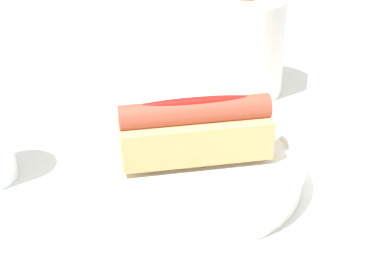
# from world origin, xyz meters

# --- Properties ---
(ground_plane) EXTENTS (2.40, 2.40, 0.00)m
(ground_plane) POSITION_xyz_m (0.00, 0.00, 0.00)
(ground_plane) COLOR white
(serving_bowl) EXTENTS (0.23, 0.23, 0.03)m
(serving_bowl) POSITION_xyz_m (-0.00, 0.01, 0.02)
(serving_bowl) COLOR white
(serving_bowl) RESTS_ON ground_plane
(hotdog_front) EXTENTS (0.16, 0.08, 0.06)m
(hotdog_front) POSITION_xyz_m (-0.00, 0.01, 0.06)
(hotdog_front) COLOR #DBB270
(hotdog_front) RESTS_ON serving_bowl
(paper_towel_roll) EXTENTS (0.11, 0.11, 0.13)m
(paper_towel_roll) POSITION_xyz_m (0.07, 0.25, 0.07)
(paper_towel_roll) COLOR white
(paper_towel_roll) RESTS_ON ground_plane
(napkin_box) EXTENTS (0.12, 0.06, 0.15)m
(napkin_box) POSITION_xyz_m (0.18, 0.08, 0.07)
(napkin_box) COLOR white
(napkin_box) RESTS_ON ground_plane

